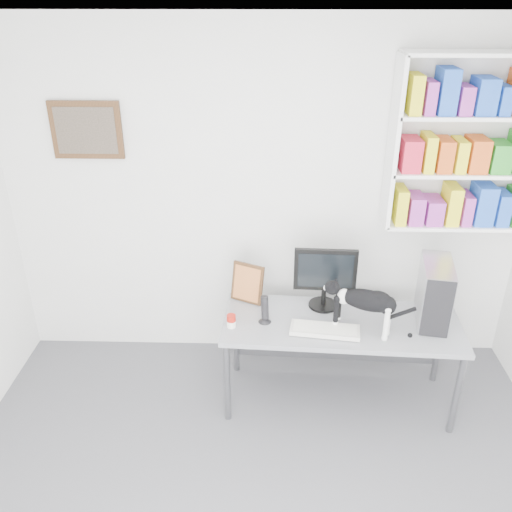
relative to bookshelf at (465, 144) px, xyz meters
name	(u,v)px	position (x,y,z in m)	size (l,w,h in m)	color
room	(258,365)	(-1.40, -1.85, -0.50)	(4.01, 4.01, 2.70)	#4E4E52
bookshelf	(465,144)	(0.00, 0.00, 0.00)	(1.03, 0.28, 1.24)	white
wall_art	(86,130)	(-2.70, 0.12, 0.05)	(0.52, 0.04, 0.42)	#4A2D18
desk	(338,361)	(-0.84, -0.53, -1.50)	(1.68, 0.65, 0.70)	slate
monitor	(325,278)	(-0.95, -0.32, -0.91)	(0.45, 0.22, 0.48)	black
keyboard	(325,330)	(-0.97, -0.66, -1.13)	(0.48, 0.18, 0.04)	beige
pc_tower	(434,292)	(-0.20, -0.47, -0.93)	(0.20, 0.44, 0.44)	#B2B2B7
speaker	(265,309)	(-1.38, -0.54, -1.04)	(0.09, 0.09, 0.21)	black
leaning_print	(247,282)	(-1.52, -0.25, -0.99)	(0.25, 0.10, 0.31)	#4A2D18
soup_can	(231,321)	(-1.62, -0.61, -1.10)	(0.06, 0.06, 0.09)	#AB180E
cat	(365,310)	(-0.71, -0.64, -0.98)	(0.56, 0.15, 0.35)	black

